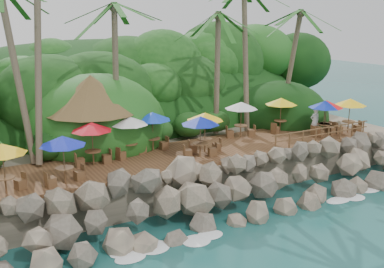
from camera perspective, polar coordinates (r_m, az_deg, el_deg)
ground at (r=23.83m, az=7.30°, el=-11.14°), size 140.00×140.00×0.00m
land_base at (r=36.71m, az=-7.75°, el=-0.13°), size 32.00×25.20×2.10m
jungle_hill at (r=43.82m, az=-11.41°, el=0.72°), size 44.80×28.00×15.40m
seawall at (r=24.85m, az=4.61°, el=-7.06°), size 29.00×4.00×2.30m
terrace at (r=27.70m, az=0.00°, el=-2.40°), size 26.00×5.00×0.20m
jungle_foliage at (r=36.10m, az=-7.09°, el=-2.09°), size 44.00×16.00×12.00m
foam_line at (r=24.03m, az=6.87°, el=-10.82°), size 25.20×0.80×0.06m
palapa at (r=27.79m, az=-12.41°, el=4.92°), size 5.70×5.70×4.60m
dining_clusters at (r=27.53m, az=2.37°, el=2.00°), size 24.79×5.19×2.41m
railing at (r=30.69m, az=15.89°, el=0.09°), size 8.30×0.10×1.00m
waiter at (r=32.48m, az=15.01°, el=1.51°), size 0.75×0.56×1.85m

